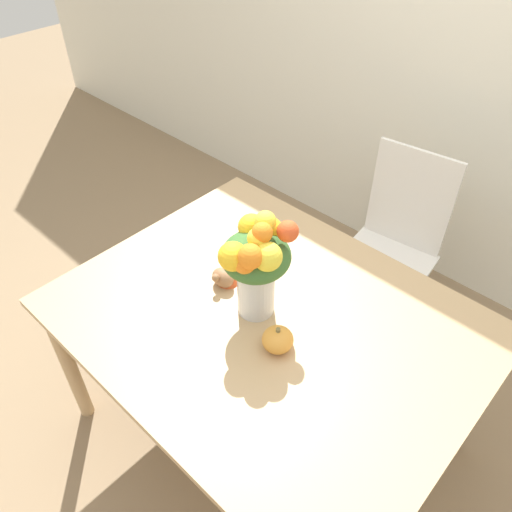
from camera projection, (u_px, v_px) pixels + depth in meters
name	position (u px, v px, depth m)	size (l,w,h in m)	color
ground_plane	(266.00, 427.00, 2.27)	(12.00, 12.00, 0.00)	#8E7556
wall_back	(499.00, 39.00, 2.21)	(8.00, 0.06, 2.70)	silver
dining_table	(268.00, 331.00, 1.83)	(1.45, 1.14, 0.76)	tan
flower_vase	(256.00, 262.00, 1.64)	(0.24, 0.28, 0.41)	silver
pumpkin	(278.00, 340.00, 1.64)	(0.11, 0.11, 0.10)	gold
turkey_figurine	(226.00, 275.00, 1.87)	(0.09, 0.12, 0.08)	#936642
dining_chair_near_window	(391.00, 247.00, 2.45)	(0.47, 0.47, 0.98)	white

